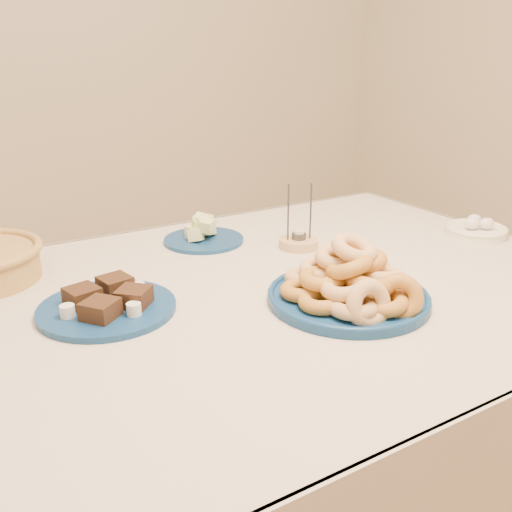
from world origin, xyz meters
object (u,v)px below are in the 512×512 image
donut_platter (351,285)px  brownie_plate (108,304)px  dining_table (244,335)px  egg_bowl (476,229)px  candle_holder (299,242)px  melon_plate (203,234)px

donut_platter → brownie_plate: size_ratio=1.11×
dining_table → egg_bowl: (0.76, 0.00, 0.12)m
candle_holder → melon_plate: bearing=137.3°
dining_table → donut_platter: donut_platter is taller
donut_platter → brownie_plate: 0.50m
brownie_plate → egg_bowl: (1.05, -0.06, 0.00)m
dining_table → egg_bowl: bearing=0.1°
egg_bowl → donut_platter: bearing=-164.7°
dining_table → donut_platter: (0.16, -0.16, 0.15)m
melon_plate → candle_holder: size_ratio=1.38×
melon_plate → candle_holder: 0.26m
dining_table → candle_holder: candle_holder is taller
candle_holder → egg_bowl: size_ratio=0.82×
dining_table → brownie_plate: size_ratio=4.66×
dining_table → brownie_plate: bearing=167.6°
candle_holder → egg_bowl: bearing=-20.1°
brownie_plate → melon_plate: bearing=39.2°
dining_table → donut_platter: bearing=-45.7°
brownie_plate → egg_bowl: egg_bowl is taller
melon_plate → brownie_plate: (-0.36, -0.30, -0.01)m
melon_plate → brownie_plate: melon_plate is taller
melon_plate → donut_platter: bearing=-81.3°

